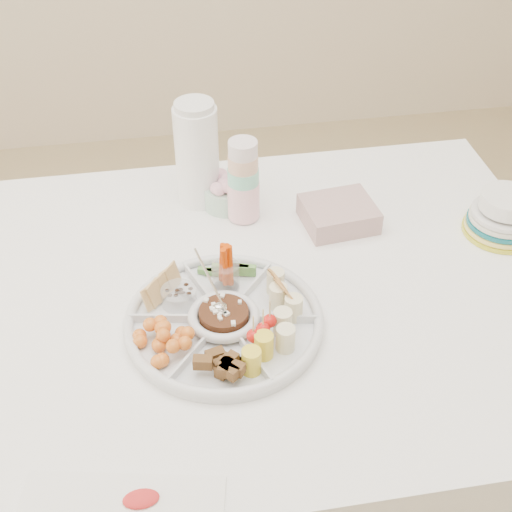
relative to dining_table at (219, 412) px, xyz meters
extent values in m
plane|color=tan|center=(0.00, 0.00, -0.38)|extent=(4.00, 4.00, 0.00)
cube|color=white|center=(0.00, 0.00, 0.00)|extent=(1.52, 1.02, 0.76)
cylinder|color=silver|center=(0.01, -0.10, 0.40)|extent=(0.44, 0.44, 0.04)
cylinder|color=#42220E|center=(0.01, -0.10, 0.41)|extent=(0.11, 0.11, 0.04)
cylinder|color=white|center=(0.11, 0.26, 0.48)|extent=(0.09, 0.09, 0.20)
cylinder|color=white|center=(0.01, 0.35, 0.51)|extent=(0.12, 0.12, 0.26)
cylinder|color=#ACECBF|center=(0.07, 0.31, 0.42)|extent=(0.14, 0.14, 0.08)
cube|color=#B08C8B|center=(0.32, 0.19, 0.41)|extent=(0.17, 0.15, 0.05)
cylinder|color=#F5DD4F|center=(0.67, 0.10, 0.43)|extent=(0.21, 0.21, 0.11)
cube|color=white|center=(-0.19, -0.45, 0.38)|extent=(0.33, 0.17, 0.01)
camera|label=1|loc=(-0.09, -1.08, 1.37)|focal=50.00mm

